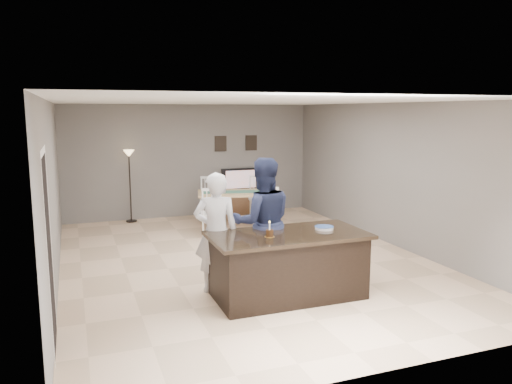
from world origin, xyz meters
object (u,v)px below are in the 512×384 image
object	(u,v)px
kitchen_island	(288,265)
plate_stack	(324,228)
tv_console	(241,202)
man	(263,222)
dining_table	(237,198)
floor_lamp	(129,166)
birthday_cake	(270,233)
woman	(216,233)
television	(240,179)

from	to	relation	value
kitchen_island	plate_stack	world-z (taller)	plate_stack
tv_console	plate_stack	bearing A→B (deg)	-96.48
tv_console	plate_stack	world-z (taller)	plate_stack
tv_console	man	distance (m)	5.24
dining_table	floor_lamp	bearing A→B (deg)	160.30
plate_stack	dining_table	bearing A→B (deg)	89.03
kitchen_island	birthday_cake	xyz separation A→B (m)	(-0.31, -0.09, 0.50)
woman	birthday_cake	bearing A→B (deg)	145.36
dining_table	floor_lamp	distance (m)	2.62
kitchen_island	birthday_cake	distance (m)	0.59
tv_console	birthday_cake	size ratio (longest dim) A/B	5.68
television	floor_lamp	distance (m)	2.72
floor_lamp	kitchen_island	bearing A→B (deg)	-75.14
tv_console	floor_lamp	size ratio (longest dim) A/B	0.72
television	dining_table	distance (m)	1.56
plate_stack	floor_lamp	xyz separation A→B (m)	(-2.05, 5.55, 0.37)
tv_console	dining_table	xyz separation A→B (m)	(-0.56, -1.37, 0.35)
kitchen_island	woman	world-z (taller)	woman
woman	birthday_cake	xyz separation A→B (m)	(0.56, -0.64, 0.09)
man	birthday_cake	distance (m)	0.65
plate_stack	dining_table	distance (m)	4.17
woman	television	bearing A→B (deg)	-97.74
tv_console	woman	xyz separation A→B (m)	(-2.07, -5.02, 0.56)
kitchen_island	floor_lamp	world-z (taller)	floor_lamp
kitchen_island	floor_lamp	distance (m)	5.84
television	plate_stack	size ratio (longest dim) A/B	3.40
tv_console	woman	bearing A→B (deg)	-112.36
man	floor_lamp	xyz separation A→B (m)	(-1.32, 5.04, 0.35)
tv_console	television	distance (m)	0.57
plate_stack	dining_table	size ratio (longest dim) A/B	0.12
kitchen_island	television	xyz separation A→B (m)	(1.20, 5.64, 0.41)
woman	floor_lamp	distance (m)	5.10
dining_table	floor_lamp	xyz separation A→B (m)	(-2.13, 1.39, 0.64)
floor_lamp	television	bearing A→B (deg)	1.07
dining_table	floor_lamp	world-z (taller)	floor_lamp
man	floor_lamp	distance (m)	5.22
birthday_cake	man	bearing A→B (deg)	77.07
tv_console	birthday_cake	xyz separation A→B (m)	(-1.51, -5.66, 0.65)
television	woman	world-z (taller)	woman
tv_console	television	size ratio (longest dim) A/B	1.31
television	dining_table	world-z (taller)	television
tv_console	floor_lamp	world-z (taller)	floor_lamp
woman	man	bearing A→B (deg)	-165.66
birthday_cake	dining_table	xyz separation A→B (m)	(0.95, 4.29, -0.30)
birthday_cake	floor_lamp	size ratio (longest dim) A/B	0.13
plate_stack	birthday_cake	bearing A→B (deg)	-171.80
man	plate_stack	distance (m)	0.90
birthday_cake	floor_lamp	xyz separation A→B (m)	(-1.17, 5.68, 0.34)
dining_table	tv_console	bearing A→B (deg)	81.34
plate_stack	floor_lamp	size ratio (longest dim) A/B	0.16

